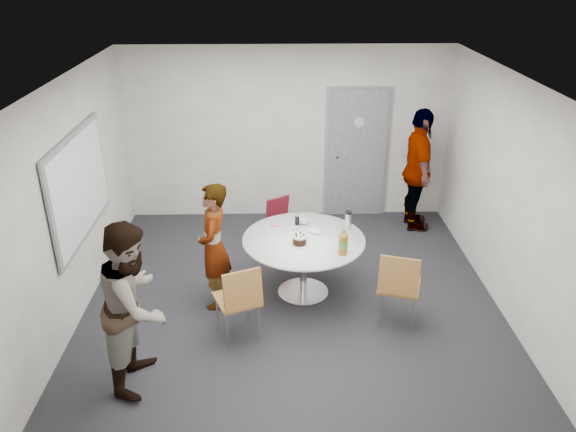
{
  "coord_description": "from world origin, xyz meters",
  "views": [
    {
      "loc": [
        -0.2,
        -5.88,
        3.91
      ],
      "look_at": [
        -0.04,
        0.25,
        1.01
      ],
      "focal_mm": 35.0,
      "sensor_mm": 36.0,
      "label": 1
    }
  ],
  "objects_px": {
    "chair_near_left": "(240,296)",
    "person_main": "(214,246)",
    "person_right": "(418,170)",
    "table": "(306,246)",
    "door": "(357,154)",
    "chair_near_right": "(399,283)",
    "person_left": "(135,305)",
    "whiteboard": "(80,186)",
    "chair_far": "(281,220)"
  },
  "relations": [
    {
      "from": "table",
      "to": "chair_near_right",
      "type": "relative_size",
      "value": 1.56
    },
    {
      "from": "chair_far",
      "to": "person_right",
      "type": "bearing_deg",
      "value": 166.17
    },
    {
      "from": "chair_near_right",
      "to": "person_main",
      "type": "height_order",
      "value": "person_main"
    },
    {
      "from": "person_left",
      "to": "table",
      "type": "bearing_deg",
      "value": -43.65
    },
    {
      "from": "person_main",
      "to": "door",
      "type": "bearing_deg",
      "value": 143.23
    },
    {
      "from": "whiteboard",
      "to": "chair_far",
      "type": "relative_size",
      "value": 2.39
    },
    {
      "from": "person_left",
      "to": "whiteboard",
      "type": "bearing_deg",
      "value": 35.55
    },
    {
      "from": "door",
      "to": "whiteboard",
      "type": "height_order",
      "value": "door"
    },
    {
      "from": "person_main",
      "to": "person_right",
      "type": "distance_m",
      "value": 3.52
    },
    {
      "from": "door",
      "to": "person_main",
      "type": "xyz_separation_m",
      "value": [
        -2.02,
        -2.56,
        -0.24
      ]
    },
    {
      "from": "whiteboard",
      "to": "chair_far",
      "type": "bearing_deg",
      "value": 24.28
    },
    {
      "from": "person_right",
      "to": "whiteboard",
      "type": "bearing_deg",
      "value": 113.12
    },
    {
      "from": "whiteboard",
      "to": "chair_near_right",
      "type": "relative_size",
      "value": 1.99
    },
    {
      "from": "table",
      "to": "person_right",
      "type": "relative_size",
      "value": 0.79
    },
    {
      "from": "person_left",
      "to": "person_main",
      "type": "bearing_deg",
      "value": -20.13
    },
    {
      "from": "chair_near_right",
      "to": "person_left",
      "type": "xyz_separation_m",
      "value": [
        -2.71,
        -0.77,
        0.28
      ]
    },
    {
      "from": "chair_far",
      "to": "person_right",
      "type": "xyz_separation_m",
      "value": [
        2.06,
        0.69,
        0.46
      ]
    },
    {
      "from": "whiteboard",
      "to": "chair_near_left",
      "type": "xyz_separation_m",
      "value": [
        1.87,
        -1.01,
        -0.88
      ]
    },
    {
      "from": "table",
      "to": "chair_near_right",
      "type": "xyz_separation_m",
      "value": [
        0.99,
        -0.72,
        -0.09
      ]
    },
    {
      "from": "door",
      "to": "person_right",
      "type": "height_order",
      "value": "door"
    },
    {
      "from": "table",
      "to": "chair_far",
      "type": "relative_size",
      "value": 1.87
    },
    {
      "from": "person_right",
      "to": "chair_near_right",
      "type": "bearing_deg",
      "value": 164.44
    },
    {
      "from": "person_right",
      "to": "door",
      "type": "bearing_deg",
      "value": 59.45
    },
    {
      "from": "table",
      "to": "chair_near_left",
      "type": "xyz_separation_m",
      "value": [
        -0.76,
        -0.92,
        -0.1
      ]
    },
    {
      "from": "chair_near_left",
      "to": "person_left",
      "type": "relative_size",
      "value": 0.54
    },
    {
      "from": "chair_near_left",
      "to": "door",
      "type": "bearing_deg",
      "value": 40.28
    },
    {
      "from": "door",
      "to": "person_right",
      "type": "relative_size",
      "value": 1.13
    },
    {
      "from": "door",
      "to": "person_main",
      "type": "bearing_deg",
      "value": -128.31
    },
    {
      "from": "table",
      "to": "person_left",
      "type": "relative_size",
      "value": 0.86
    },
    {
      "from": "chair_near_right",
      "to": "person_right",
      "type": "relative_size",
      "value": 0.51
    },
    {
      "from": "door",
      "to": "chair_near_left",
      "type": "relative_size",
      "value": 2.28
    },
    {
      "from": "chair_near_right",
      "to": "table",
      "type": "bearing_deg",
      "value": 161.61
    },
    {
      "from": "chair_near_left",
      "to": "chair_far",
      "type": "distance_m",
      "value": 2.13
    },
    {
      "from": "whiteboard",
      "to": "person_left",
      "type": "bearing_deg",
      "value": -59.9
    },
    {
      "from": "whiteboard",
      "to": "person_main",
      "type": "xyz_separation_m",
      "value": [
        1.54,
        -0.28,
        -0.67
      ]
    },
    {
      "from": "chair_near_left",
      "to": "person_right",
      "type": "xyz_separation_m",
      "value": [
        2.54,
        2.76,
        0.37
      ]
    },
    {
      "from": "chair_near_left",
      "to": "chair_near_right",
      "type": "xyz_separation_m",
      "value": [
        1.76,
        0.21,
        0.01
      ]
    },
    {
      "from": "chair_near_left",
      "to": "person_left",
      "type": "height_order",
      "value": "person_left"
    },
    {
      "from": "chair_near_left",
      "to": "person_right",
      "type": "bearing_deg",
      "value": 24.84
    },
    {
      "from": "table",
      "to": "person_main",
      "type": "bearing_deg",
      "value": -170.32
    },
    {
      "from": "chair_near_left",
      "to": "person_main",
      "type": "bearing_deg",
      "value": 91.72
    },
    {
      "from": "chair_near_right",
      "to": "person_left",
      "type": "bearing_deg",
      "value": -146.77
    },
    {
      "from": "person_left",
      "to": "door",
      "type": "bearing_deg",
      "value": -28.97
    },
    {
      "from": "door",
      "to": "person_left",
      "type": "relative_size",
      "value": 1.22
    },
    {
      "from": "table",
      "to": "person_main",
      "type": "xyz_separation_m",
      "value": [
        -1.09,
        -0.19,
        0.11
      ]
    },
    {
      "from": "chair_far",
      "to": "person_left",
      "type": "height_order",
      "value": "person_left"
    },
    {
      "from": "chair_far",
      "to": "table",
      "type": "bearing_deg",
      "value": 71.44
    },
    {
      "from": "whiteboard",
      "to": "table",
      "type": "bearing_deg",
      "value": -1.99
    },
    {
      "from": "door",
      "to": "chair_near_left",
      "type": "xyz_separation_m",
      "value": [
        -1.69,
        -3.3,
        -0.46
      ]
    },
    {
      "from": "table",
      "to": "person_left",
      "type": "bearing_deg",
      "value": -139.1
    }
  ]
}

